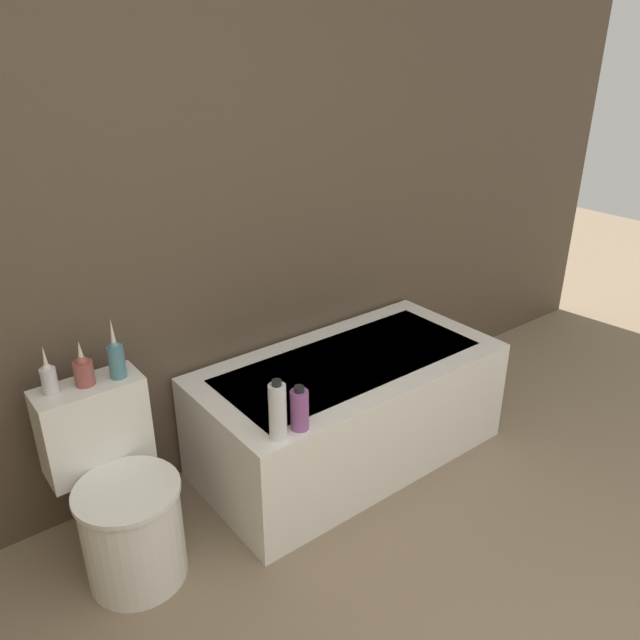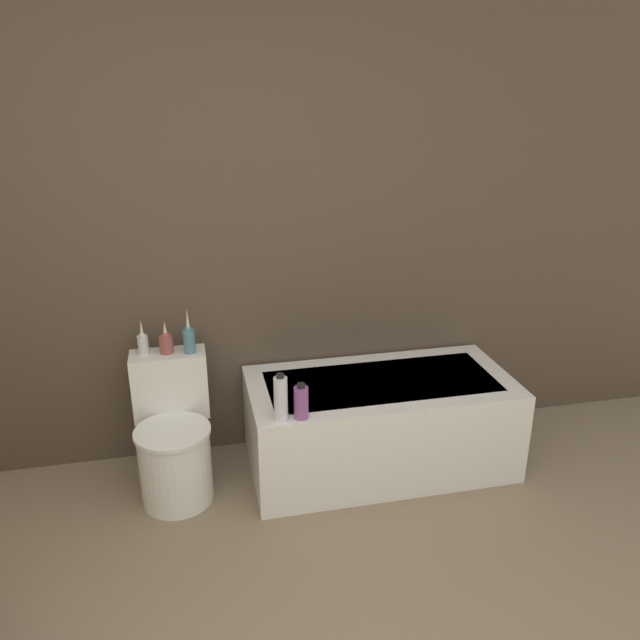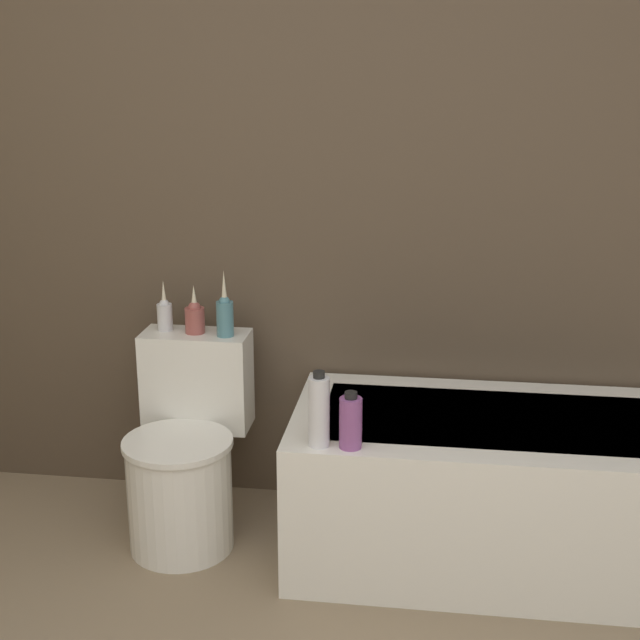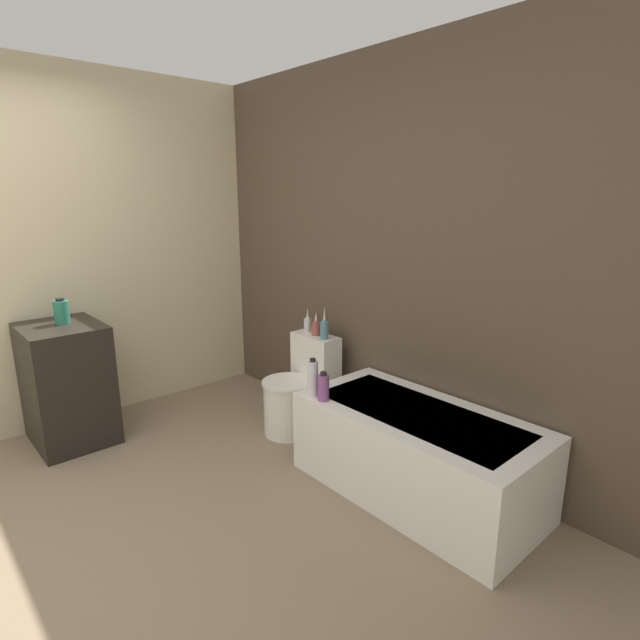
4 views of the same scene
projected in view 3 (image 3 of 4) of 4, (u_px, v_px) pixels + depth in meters
name	position (u px, v px, depth m)	size (l,w,h in m)	color
wall_back_tiled	(268.00, 155.00, 3.15)	(6.40, 0.06, 2.60)	brown
bathtub	(503.00, 488.00, 2.97)	(1.40, 0.69, 0.51)	white
toilet	(186.00, 456.00, 3.10)	(0.38, 0.54, 0.70)	white
vase_gold	(165.00, 313.00, 3.17)	(0.05, 0.05, 0.18)	silver
vase_silver	(195.00, 316.00, 3.14)	(0.07, 0.07, 0.17)	#994C47
vase_bronze	(225.00, 314.00, 3.10)	(0.06, 0.06, 0.24)	teal
shampoo_bottle_tall	(319.00, 411.00, 2.67)	(0.06, 0.06, 0.24)	silver
shampoo_bottle_short	(351.00, 422.00, 2.66)	(0.07, 0.07, 0.18)	#8C4C8C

